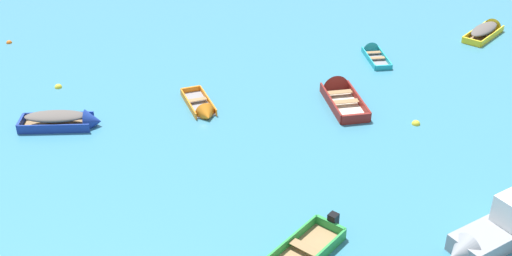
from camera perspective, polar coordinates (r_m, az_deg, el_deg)
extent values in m
cube|color=#99754C|center=(33.77, -17.27, 0.20)|extent=(3.55, 1.89, 0.12)
cube|color=navy|center=(34.22, -17.08, 1.00)|extent=(3.45, 0.83, 0.48)
cube|color=navy|center=(33.14, -17.55, -0.09)|extent=(3.45, 0.83, 0.48)
cube|color=navy|center=(34.18, -20.15, 0.39)|extent=(0.39, 1.25, 0.48)
cone|color=navy|center=(33.24, -14.27, 0.57)|extent=(1.05, 1.37, 1.23)
cube|color=#937047|center=(33.68, -17.64, 0.60)|extent=(0.60, 1.20, 0.03)
ellipsoid|color=#59514C|center=(33.51, -17.40, 1.01)|extent=(3.25, 1.77, 0.37)
cube|color=gray|center=(26.75, 21.22, -8.52)|extent=(4.57, 4.33, 0.72)
cone|color=gray|center=(25.08, 17.62, -10.58)|extent=(1.56, 1.58, 1.26)
cube|color=black|center=(25.88, 21.29, -6.74)|extent=(0.79, 0.86, 0.50)
cube|color=beige|center=(34.52, 7.85, 2.07)|extent=(2.64, 3.95, 0.13)
cube|color=maroon|center=(34.21, 6.64, 2.25)|extent=(1.44, 3.63, 0.52)
cube|color=maroon|center=(34.66, 9.08, 2.46)|extent=(1.44, 3.63, 0.52)
cube|color=maroon|center=(32.84, 8.87, 0.81)|extent=(1.47, 0.68, 0.52)
cone|color=maroon|center=(36.10, 6.92, 3.86)|extent=(1.69, 1.34, 1.48)
cube|color=#937047|center=(34.21, 7.98, 2.36)|extent=(1.43, 0.86, 0.03)
cube|color=#937047|center=(35.15, 7.43, 3.20)|extent=(1.43, 0.86, 0.03)
cube|color=#99754C|center=(24.39, 4.07, -11.29)|extent=(2.93, 3.85, 0.12)
cube|color=#288C3D|center=(24.57, 2.77, -10.32)|extent=(1.97, 3.41, 0.49)
cube|color=#288C3D|center=(25.52, 6.64, -8.70)|extent=(1.23, 0.78, 0.49)
cube|color=#937047|center=(24.33, 4.38, -10.55)|extent=(1.26, 0.95, 0.03)
cube|color=black|center=(25.53, 6.86, -8.23)|extent=(0.48, 0.49, 0.69)
cube|color=#99754C|center=(45.54, 19.51, 7.72)|extent=(2.81, 3.65, 0.10)
cube|color=yellow|center=(45.68, 18.83, 8.12)|extent=(1.95, 3.23, 0.41)
cube|color=yellow|center=(45.29, 20.27, 7.67)|extent=(1.95, 3.23, 0.41)
cube|color=yellow|center=(43.86, 18.60, 7.25)|extent=(1.12, 0.73, 0.41)
cone|color=yellow|center=(47.19, 20.47, 8.54)|extent=(1.46, 1.34, 1.19)
cube|color=#937047|center=(45.29, 19.47, 7.93)|extent=(1.16, 0.90, 0.03)
ellipsoid|color=#59514C|center=(45.37, 19.62, 8.29)|extent=(2.60, 3.36, 0.39)
cube|color=gray|center=(40.19, 10.65, 6.00)|extent=(1.75, 2.95, 0.08)
cube|color=teal|center=(39.99, 9.95, 6.13)|extent=(0.93, 2.79, 0.32)
cube|color=teal|center=(40.30, 11.37, 6.18)|extent=(0.93, 2.79, 0.32)
cube|color=teal|center=(38.89, 11.28, 5.28)|extent=(1.00, 0.40, 0.32)
cone|color=teal|center=(41.45, 10.06, 7.03)|extent=(1.14, 0.93, 0.99)
cube|color=#937047|center=(39.99, 10.73, 6.15)|extent=(0.97, 0.56, 0.03)
cube|color=#937047|center=(40.72, 10.39, 6.64)|extent=(0.97, 0.56, 0.03)
cube|color=gray|center=(34.40, -5.14, 2.11)|extent=(2.36, 3.03, 0.09)
cube|color=orange|center=(34.46, -4.28, 2.46)|extent=(1.59, 2.65, 0.37)
cube|color=orange|center=(34.21, -6.04, 2.16)|extent=(1.59, 2.65, 0.37)
cube|color=orange|center=(35.64, -5.83, 3.38)|extent=(0.99, 0.64, 0.37)
cone|color=orange|center=(32.98, -4.40, 1.14)|extent=(1.26, 1.13, 1.05)
cube|color=#937047|center=(34.44, -5.23, 2.53)|extent=(1.01, 0.77, 0.03)
sphere|color=yellow|center=(37.82, -17.16, 3.46)|extent=(0.42, 0.42, 0.42)
sphere|color=yellow|center=(33.49, 14.02, 0.33)|extent=(0.43, 0.43, 0.43)
sphere|color=orange|center=(44.96, -21.09, 7.06)|extent=(0.36, 0.36, 0.36)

